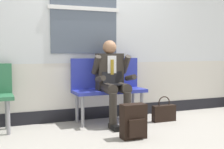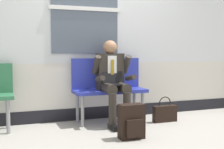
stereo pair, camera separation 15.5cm
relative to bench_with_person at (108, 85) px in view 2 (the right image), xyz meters
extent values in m
plane|color=#9E9991|center=(-0.09, -0.37, -0.57)|extent=(18.00, 18.00, 0.00)
cube|color=beige|center=(-0.09, 0.27, -0.02)|extent=(6.27, 0.12, 0.71)
cube|color=black|center=(-0.09, 0.27, -0.47)|extent=(6.27, 0.14, 0.20)
cube|color=#4C5666|center=(-0.31, 0.20, 1.18)|extent=(1.06, 0.02, 1.39)
cube|color=silver|center=(-0.31, 0.19, 1.18)|extent=(1.14, 0.03, 0.06)
cube|color=#28339E|center=(0.00, -0.08, -0.09)|extent=(1.11, 0.42, 0.05)
cube|color=#28339E|center=(0.00, 0.10, 0.17)|extent=(1.11, 0.04, 0.47)
cylinder|color=gray|center=(-0.48, -0.23, -0.34)|extent=(0.05, 0.05, 0.45)
cylinder|color=gray|center=(-0.48, 0.07, -0.34)|extent=(0.05, 0.05, 0.45)
cylinder|color=gray|center=(0.48, -0.23, -0.34)|extent=(0.05, 0.05, 0.45)
cylinder|color=gray|center=(0.48, 0.07, -0.34)|extent=(0.05, 0.05, 0.45)
cylinder|color=gray|center=(-1.49, -0.23, -0.34)|extent=(0.05, 0.05, 0.45)
cylinder|color=gray|center=(-1.49, 0.07, -0.34)|extent=(0.05, 0.05, 0.45)
cylinder|color=#2D2823|center=(-0.11, -0.29, -0.02)|extent=(0.15, 0.40, 0.15)
cylinder|color=#2D2823|center=(-0.11, -0.48, -0.32)|extent=(0.11, 0.11, 0.50)
cube|color=black|center=(-0.11, -0.54, -0.53)|extent=(0.10, 0.26, 0.07)
cylinder|color=#2D2823|center=(0.11, -0.29, -0.02)|extent=(0.15, 0.40, 0.15)
cylinder|color=#2D2823|center=(0.11, -0.48, -0.32)|extent=(0.11, 0.11, 0.50)
cube|color=black|center=(0.11, -0.54, -0.53)|extent=(0.10, 0.26, 0.07)
cube|color=#2D2823|center=(0.00, -0.08, 0.21)|extent=(0.40, 0.18, 0.55)
cube|color=silver|center=(0.00, -0.17, 0.26)|extent=(0.14, 0.01, 0.39)
cube|color=olive|center=(0.00, -0.18, 0.23)|extent=(0.05, 0.01, 0.33)
sphere|color=#9E7051|center=(0.00, -0.08, 0.58)|extent=(0.21, 0.21, 0.21)
cylinder|color=#2D2823|center=(-0.24, -0.15, 0.32)|extent=(0.09, 0.25, 0.30)
cylinder|color=#2D2823|center=(-0.24, -0.32, 0.13)|extent=(0.08, 0.27, 0.12)
cylinder|color=#2D2823|center=(0.24, -0.15, 0.32)|extent=(0.09, 0.25, 0.30)
cylinder|color=#2D2823|center=(0.24, -0.32, 0.13)|extent=(0.08, 0.27, 0.12)
cube|color=black|center=(0.00, -0.32, 0.04)|extent=(0.32, 0.22, 0.02)
cube|color=black|center=(0.00, -0.19, 0.15)|extent=(0.32, 0.08, 0.21)
cube|color=black|center=(-0.05, -0.99, -0.35)|extent=(0.31, 0.16, 0.43)
cube|color=black|center=(-0.05, -1.10, -0.42)|extent=(0.22, 0.04, 0.22)
cube|color=black|center=(0.80, -0.37, -0.44)|extent=(0.38, 0.11, 0.25)
torus|color=black|center=(0.80, -0.37, -0.28)|extent=(0.21, 0.02, 0.21)
camera|label=1|loc=(-1.70, -4.29, 0.52)|focal=47.96mm
camera|label=2|loc=(-1.56, -4.34, 0.52)|focal=47.96mm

